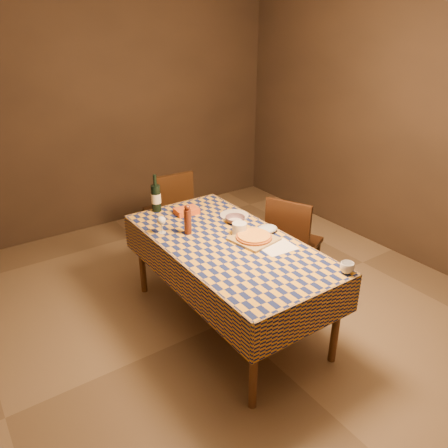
# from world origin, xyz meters

# --- Properties ---
(room) EXTENTS (5.00, 5.10, 2.70)m
(room) POSITION_xyz_m (0.00, 0.00, 1.35)
(room) COLOR brown
(room) RESTS_ON ground
(dining_table) EXTENTS (0.94, 1.84, 0.77)m
(dining_table) POSITION_xyz_m (0.00, 0.00, 0.69)
(dining_table) COLOR brown
(dining_table) RESTS_ON ground
(cutting_board) EXTENTS (0.36, 0.36, 0.02)m
(cutting_board) POSITION_xyz_m (0.18, -0.10, 0.78)
(cutting_board) COLOR #9B8149
(cutting_board) RESTS_ON dining_table
(pizza) EXTENTS (0.33, 0.33, 0.03)m
(pizza) POSITION_xyz_m (0.18, -0.10, 0.80)
(pizza) COLOR #9C491A
(pizza) RESTS_ON cutting_board
(pepper_mill) EXTENTS (0.06, 0.06, 0.25)m
(pepper_mill) POSITION_xyz_m (-0.18, 0.30, 0.89)
(pepper_mill) COLOR #4C1E11
(pepper_mill) RESTS_ON dining_table
(bowl) EXTENTS (0.18, 0.18, 0.05)m
(bowl) POSITION_xyz_m (0.25, 0.25, 0.80)
(bowl) COLOR #614851
(bowl) RESTS_ON dining_table
(wine_glass) EXTENTS (0.07, 0.07, 0.15)m
(wine_glass) POSITION_xyz_m (-0.35, 0.43, 0.87)
(wine_glass) COLOR silver
(wine_glass) RESTS_ON dining_table
(wine_bottle) EXTENTS (0.11, 0.11, 0.34)m
(wine_bottle) POSITION_xyz_m (-0.18, 0.86, 0.90)
(wine_bottle) COLOR black
(wine_bottle) RESTS_ON dining_table
(deli_tub) EXTENTS (0.13, 0.13, 0.10)m
(deli_tub) POSITION_xyz_m (0.15, 0.05, 0.82)
(deli_tub) COLOR silver
(deli_tub) RESTS_ON dining_table
(takeout_container) EXTENTS (0.21, 0.16, 0.05)m
(takeout_container) POSITION_xyz_m (0.01, 0.65, 0.80)
(takeout_container) COLOR #CC501A
(takeout_container) RESTS_ON dining_table
(white_plate) EXTENTS (0.28, 0.28, 0.01)m
(white_plate) POSITION_xyz_m (0.32, 0.36, 0.78)
(white_plate) COLOR silver
(white_plate) RESTS_ON dining_table
(tumbler) EXTENTS (0.11, 0.11, 0.08)m
(tumbler) POSITION_xyz_m (0.40, -0.84, 0.81)
(tumbler) COLOR silver
(tumbler) RESTS_ON dining_table
(flour_patch) EXTENTS (0.27, 0.22, 0.00)m
(flour_patch) POSITION_xyz_m (0.25, -0.30, 0.77)
(flour_patch) COLOR white
(flour_patch) RESTS_ON dining_table
(flour_bag) EXTENTS (0.23, 0.20, 0.05)m
(flour_bag) POSITION_xyz_m (0.36, -0.05, 0.80)
(flour_bag) COLOR #A6BCD5
(flour_bag) RESTS_ON dining_table
(chair_far) EXTENTS (0.44, 0.45, 0.93)m
(chair_far) POSITION_xyz_m (0.22, 1.36, 0.52)
(chair_far) COLOR black
(chair_far) RESTS_ON ground
(chair_right) EXTENTS (0.56, 0.56, 0.93)m
(chair_right) POSITION_xyz_m (0.78, 0.10, 0.52)
(chair_right) COLOR black
(chair_right) RESTS_ON ground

